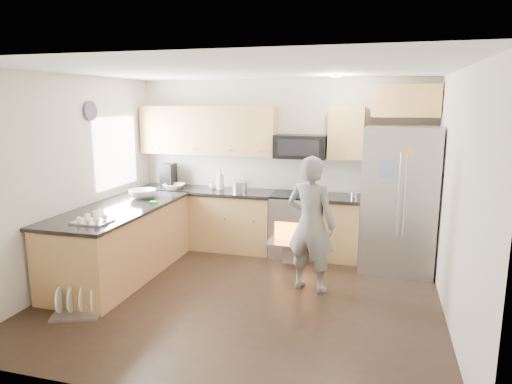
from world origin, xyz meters
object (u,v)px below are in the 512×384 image
(person, at_px, (311,224))
(stove_range, at_px, (298,211))
(dish_rack, at_px, (78,306))
(refrigerator, at_px, (400,200))

(person, bearing_deg, stove_range, -57.98)
(stove_range, bearing_deg, dish_rack, -126.97)
(refrigerator, bearing_deg, dish_rack, -140.98)
(person, relative_size, dish_rack, 2.70)
(stove_range, relative_size, dish_rack, 2.92)
(refrigerator, relative_size, dish_rack, 3.19)
(stove_range, relative_size, person, 1.08)
(person, xyz_separation_m, dish_rack, (-2.33, -1.33, -0.74))
(stove_range, xyz_separation_m, refrigerator, (1.42, -0.24, 0.30))
(dish_rack, bearing_deg, person, 29.72)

